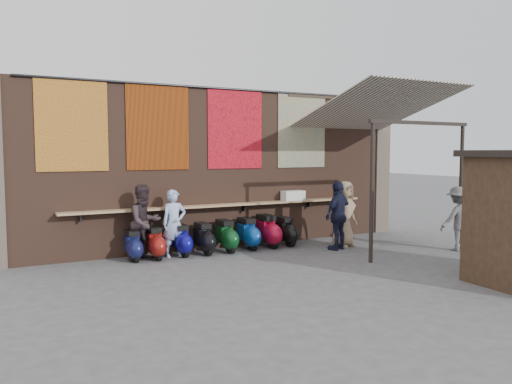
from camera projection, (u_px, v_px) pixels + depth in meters
ground at (274, 267)px, 10.48m from camera, size 70.00×70.00×0.00m
brick_wall at (221, 168)px, 12.69m from camera, size 10.00×0.40×4.00m
pier_right at (378, 166)px, 15.13m from camera, size 0.50×0.50×4.00m
eating_counter at (227, 205)px, 12.44m from camera, size 8.00×0.32×0.05m
shelf_box at (293, 196)px, 13.30m from camera, size 0.61×0.30×0.26m
tapestry_redgold at (72, 125)px, 10.73m from camera, size 1.50×0.02×2.00m
tapestry_sun at (158, 127)px, 11.62m from camera, size 1.50×0.02×2.00m
tapestry_orange at (235, 129)px, 12.56m from camera, size 1.50×0.02×2.00m
tapestry_multi at (302, 130)px, 13.50m from camera, size 1.50×0.02×2.00m
hang_rail at (224, 89)px, 12.33m from camera, size 9.50×0.06×0.06m
scooter_stool_0 at (133, 246)px, 11.09m from camera, size 0.32×0.71×0.68m
scooter_stool_1 at (155, 243)px, 11.27m from camera, size 0.34×0.76×0.72m
scooter_stool_2 at (181, 240)px, 11.61m from camera, size 0.34×0.77×0.73m
scooter_stool_3 at (204, 239)px, 11.80m from camera, size 0.35×0.77×0.73m
scooter_stool_4 at (226, 236)px, 12.08m from camera, size 0.36×0.81×0.77m
scooter_stool_5 at (248, 234)px, 12.42m from camera, size 0.37×0.81×0.77m
scooter_stool_6 at (268, 231)px, 12.67m from camera, size 0.39×0.86×0.82m
scooter_stool_7 at (285, 231)px, 12.91m from camera, size 0.35×0.77×0.73m
diner_left at (174, 223)px, 11.47m from camera, size 0.58×0.38×1.56m
diner_right at (145, 222)px, 11.14m from camera, size 0.99×0.88×1.70m
shopper_navy at (338, 215)px, 12.31m from camera, size 1.08×0.72×1.71m
shopper_grey at (459, 218)px, 12.21m from camera, size 1.08×0.70×1.59m
shopper_tan at (344, 214)px, 12.73m from camera, size 0.94×0.75×1.68m
stall_sign at (500, 189)px, 9.80m from camera, size 1.20×0.09×0.50m
stall_shelf at (499, 231)px, 9.87m from camera, size 1.79×0.17×0.06m
awning_canvas at (376, 107)px, 12.62m from camera, size 3.20×3.28×0.97m
awning_ledger at (338, 97)px, 13.99m from camera, size 3.30×0.08×0.12m
awning_header at (421, 123)px, 11.34m from camera, size 3.00×0.08×0.08m
awning_post_left at (372, 192)px, 10.81m from camera, size 0.09×0.09×3.10m
awning_post_right at (461, 188)px, 12.12m from camera, size 0.09×0.09×3.10m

